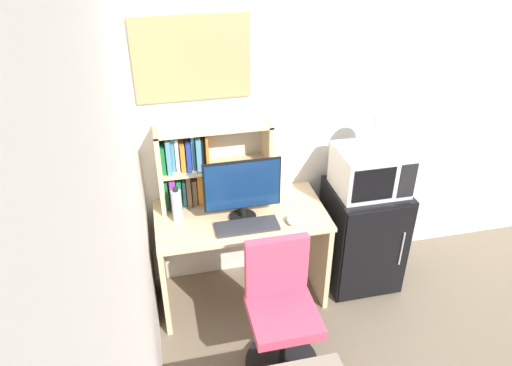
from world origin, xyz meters
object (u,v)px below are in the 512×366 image
(hutch_bookshelf, at_px, (197,165))
(monitor, at_px, (242,188))
(water_bottle, at_px, (177,206))
(computer_mouse, at_px, (290,220))
(keyboard, at_px, (247,226))
(desk_fan, at_px, (388,124))
(mini_fridge, at_px, (362,235))
(desk_chair, at_px, (281,315))
(wall_corkboard, at_px, (192,59))
(microwave, at_px, (371,170))

(hutch_bookshelf, height_order, monitor, hutch_bookshelf)
(water_bottle, bearing_deg, computer_mouse, -14.62)
(keyboard, bearing_deg, desk_fan, 9.16)
(mini_fridge, height_order, desk_chair, desk_chair)
(computer_mouse, bearing_deg, wall_corkboard, 138.44)
(hutch_bookshelf, bearing_deg, wall_corkboard, 75.13)
(keyboard, bearing_deg, microwave, 10.22)
(wall_corkboard, bearing_deg, computer_mouse, -41.56)
(monitor, distance_m, computer_mouse, 0.39)
(hutch_bookshelf, relative_size, mini_fridge, 0.95)
(monitor, bearing_deg, wall_corkboard, 124.10)
(wall_corkboard, bearing_deg, monitor, -55.90)
(monitor, height_order, computer_mouse, monitor)
(monitor, bearing_deg, hutch_bookshelf, 134.96)
(desk_fan, bearing_deg, wall_corkboard, 166.22)
(desk_chair, bearing_deg, wall_corkboard, 110.77)
(keyboard, height_order, mini_fridge, mini_fridge)
(monitor, bearing_deg, microwave, 3.19)
(desk_chair, bearing_deg, water_bottle, 130.09)
(computer_mouse, bearing_deg, monitor, 157.44)
(water_bottle, height_order, microwave, microwave)
(desk_chair, bearing_deg, microwave, 37.99)
(microwave, height_order, desk_chair, microwave)
(desk_fan, bearing_deg, desk_chair, -144.61)
(hutch_bookshelf, xyz_separation_m, computer_mouse, (0.55, -0.38, -0.28))
(computer_mouse, xyz_separation_m, desk_chair, (-0.18, -0.46, -0.37))
(microwave, relative_size, desk_fan, 1.59)
(mini_fridge, relative_size, wall_corkboard, 1.12)
(monitor, relative_size, microwave, 1.06)
(monitor, relative_size, computer_mouse, 4.68)
(keyboard, relative_size, microwave, 0.86)
(microwave, xyz_separation_m, desk_fan, (0.07, -0.01, 0.34))
(monitor, height_order, water_bottle, monitor)
(hutch_bookshelf, bearing_deg, microwave, -9.95)
(mini_fridge, relative_size, desk_chair, 0.92)
(wall_corkboard, bearing_deg, water_bottle, -124.25)
(hutch_bookshelf, height_order, water_bottle, hutch_bookshelf)
(keyboard, height_order, wall_corkboard, wall_corkboard)
(keyboard, bearing_deg, computer_mouse, -1.60)
(microwave, height_order, desk_fan, desk_fan)
(hutch_bookshelf, relative_size, water_bottle, 3.03)
(monitor, bearing_deg, desk_fan, 2.62)
(water_bottle, bearing_deg, desk_chair, -49.91)
(keyboard, height_order, desk_fan, desk_fan)
(desk_chair, bearing_deg, computer_mouse, 68.67)
(computer_mouse, xyz_separation_m, wall_corkboard, (-0.53, 0.47, 0.98))
(keyboard, height_order, desk_chair, desk_chair)
(desk_chair, bearing_deg, keyboard, 103.52)
(wall_corkboard, bearing_deg, microwave, -14.31)
(monitor, relative_size, desk_fan, 1.68)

